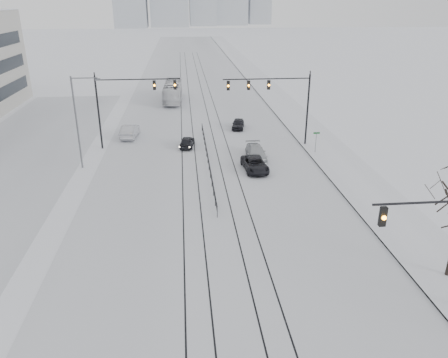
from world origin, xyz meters
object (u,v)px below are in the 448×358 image
sedan_sb_outer (130,131)px  sedan_nb_far (238,124)px  sedan_nb_front (255,164)px  box_truck (173,92)px  sedan_sb_inner (187,142)px  sedan_nb_right (256,152)px

sedan_sb_outer → sedan_nb_far: size_ratio=1.30×
sedan_nb_front → box_truck: 33.27m
sedan_sb_outer → sedan_nb_front: bearing=141.5°
sedan_sb_inner → sedan_sb_outer: bearing=-24.6°
sedan_sb_outer → box_truck: box_truck is taller
sedan_nb_right → sedan_sb_outer: bearing=146.9°
sedan_nb_right → sedan_sb_inner: bearing=147.4°
sedan_sb_inner → sedan_sb_outer: (-6.82, 4.44, 0.16)m
sedan_sb_outer → box_truck: 20.41m
sedan_nb_far → sedan_nb_front: bearing=-79.8°
sedan_nb_far → box_truck: 19.28m
sedan_nb_front → sedan_nb_right: (0.69, 3.50, 0.02)m
sedan_sb_inner → sedan_sb_outer: sedan_sb_outer is taller
sedan_nb_front → sedan_nb_far: bearing=84.8°
box_truck → sedan_sb_outer: bearing=78.2°
sedan_nb_right → box_truck: 30.09m
sedan_sb_inner → sedan_nb_front: 10.25m
sedan_sb_inner → box_truck: bearing=-77.1°
sedan_nb_far → box_truck: size_ratio=0.32×
sedan_nb_right → sedan_nb_far: 11.46m
sedan_nb_front → sedan_nb_right: sedan_nb_right is taller
sedan_sb_inner → sedan_nb_front: bearing=137.5°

